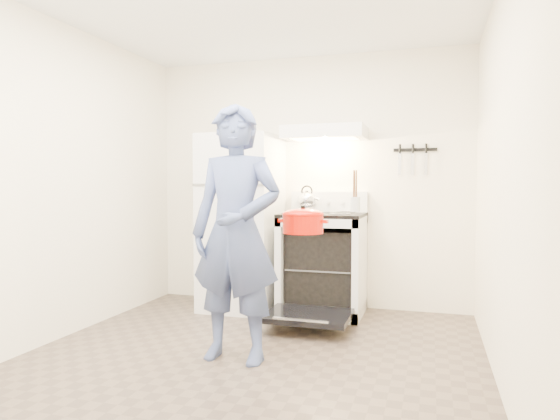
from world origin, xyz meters
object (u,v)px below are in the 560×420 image
(stove_body, at_px, (323,265))
(tea_kettle, at_px, (307,199))
(person, at_px, (236,233))
(dutch_oven, at_px, (303,224))
(refrigerator, at_px, (242,222))

(stove_body, bearing_deg, tea_kettle, 135.92)
(person, xyz_separation_m, dutch_oven, (0.38, 0.36, 0.05))
(stove_body, relative_size, tea_kettle, 3.53)
(person, height_order, dutch_oven, person)
(tea_kettle, distance_m, dutch_oven, 1.29)
(tea_kettle, xyz_separation_m, dutch_oven, (0.28, -1.25, -0.15))
(refrigerator, xyz_separation_m, tea_kettle, (0.60, 0.23, 0.23))
(tea_kettle, bearing_deg, refrigerator, -159.50)
(stove_body, bearing_deg, person, -102.56)
(tea_kettle, bearing_deg, dutch_oven, -77.47)
(person, relative_size, dutch_oven, 4.76)
(refrigerator, bearing_deg, stove_body, 1.77)
(refrigerator, bearing_deg, tea_kettle, 20.50)
(tea_kettle, relative_size, person, 0.15)
(refrigerator, relative_size, dutch_oven, 4.57)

